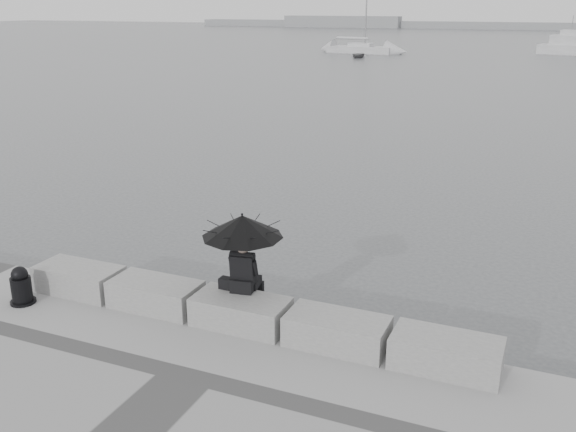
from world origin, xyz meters
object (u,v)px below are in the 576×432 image
at_px(sailboat_left, 361,49).
at_px(mooring_bollard, 21,288).
at_px(dinghy, 358,55).
at_px(seated_person, 242,233).

bearing_deg(sailboat_left, mooring_bollard, -70.55).
bearing_deg(dinghy, sailboat_left, 99.09).
bearing_deg(mooring_bollard, sailboat_left, 102.18).
height_order(mooring_bollard, dinghy, mooring_bollard).
height_order(mooring_bollard, sailboat_left, sailboat_left).
relative_size(mooring_bollard, sailboat_left, 0.06).
distance_m(mooring_bollard, sailboat_left, 70.67).
xyz_separation_m(seated_person, sailboat_left, (-18.83, 67.97, -1.52)).
height_order(seated_person, mooring_bollard, seated_person).
bearing_deg(dinghy, mooring_bollard, -83.69).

